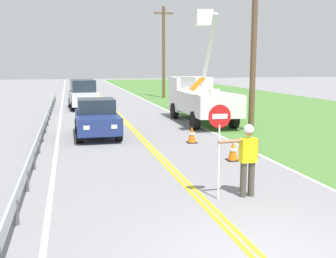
% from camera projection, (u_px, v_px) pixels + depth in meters
% --- Properties ---
extents(grass_verge_right, '(16.00, 110.00, 0.01)m').
position_uv_depth(grass_verge_right, '(282.00, 110.00, 28.79)').
color(grass_verge_right, '#477533').
rests_on(grass_verge_right, ground).
extents(centerline_yellow_left, '(0.11, 110.00, 0.01)m').
position_uv_depth(centerline_yellow_left, '(117.00, 115.00, 26.05)').
color(centerline_yellow_left, yellow).
rests_on(centerline_yellow_left, ground).
extents(centerline_yellow_right, '(0.11, 110.00, 0.01)m').
position_uv_depth(centerline_yellow_right, '(120.00, 115.00, 26.09)').
color(centerline_yellow_right, yellow).
rests_on(centerline_yellow_right, ground).
extents(edge_line_right, '(0.12, 110.00, 0.01)m').
position_uv_depth(edge_line_right, '(173.00, 113.00, 26.92)').
color(edge_line_right, silver).
rests_on(edge_line_right, ground).
extents(edge_line_left, '(0.12, 110.00, 0.01)m').
position_uv_depth(edge_line_left, '(60.00, 117.00, 25.23)').
color(edge_line_left, silver).
rests_on(edge_line_left, ground).
extents(flagger_worker, '(1.09, 0.26, 1.83)m').
position_uv_depth(flagger_worker, '(248.00, 156.00, 10.03)').
color(flagger_worker, '#474238').
rests_on(flagger_worker, ground).
extents(stop_sign_paddle, '(0.56, 0.04, 2.33)m').
position_uv_depth(stop_sign_paddle, '(219.00, 131.00, 9.71)').
color(stop_sign_paddle, silver).
rests_on(stop_sign_paddle, ground).
extents(utility_bucket_truck, '(2.74, 6.84, 6.08)m').
position_uv_depth(utility_bucket_truck, '(200.00, 97.00, 22.78)').
color(utility_bucket_truck, silver).
rests_on(utility_bucket_truck, ground).
extents(oncoming_sedan_nearest, '(1.92, 4.11, 1.70)m').
position_uv_depth(oncoming_sedan_nearest, '(97.00, 118.00, 18.33)').
color(oncoming_sedan_nearest, navy).
rests_on(oncoming_sedan_nearest, ground).
extents(oncoming_suv_second, '(2.09, 4.69, 2.10)m').
position_uv_depth(oncoming_suv_second, '(83.00, 94.00, 29.48)').
color(oncoming_suv_second, silver).
rests_on(oncoming_suv_second, ground).
extents(utility_pole_near, '(1.80, 0.28, 8.71)m').
position_uv_depth(utility_pole_near, '(254.00, 36.00, 19.37)').
color(utility_pole_near, brown).
rests_on(utility_pole_near, ground).
extents(utility_pole_mid, '(1.80, 0.28, 8.45)m').
position_uv_depth(utility_pole_mid, '(164.00, 51.00, 38.32)').
color(utility_pole_mid, brown).
rests_on(utility_pole_mid, ground).
extents(traffic_cone_lead, '(0.40, 0.40, 0.70)m').
position_uv_depth(traffic_cone_lead, '(233.00, 151.00, 13.88)').
color(traffic_cone_lead, orange).
rests_on(traffic_cone_lead, ground).
extents(traffic_cone_mid, '(0.40, 0.40, 0.70)m').
position_uv_depth(traffic_cone_mid, '(192.00, 135.00, 16.97)').
color(traffic_cone_mid, orange).
rests_on(traffic_cone_mid, ground).
extents(guardrail_left_shoulder, '(0.10, 32.00, 0.71)m').
position_uv_depth(guardrail_left_shoulder, '(46.00, 119.00, 20.36)').
color(guardrail_left_shoulder, '#9EA0A3').
rests_on(guardrail_left_shoulder, ground).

